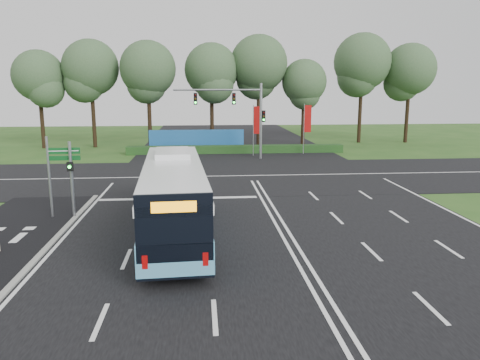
# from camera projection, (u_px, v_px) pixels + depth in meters

# --- Properties ---
(ground) EXTENTS (120.00, 120.00, 0.00)m
(ground) POSITION_uv_depth(u_px,v_px,m) (273.00, 220.00, 23.80)
(ground) COLOR #274E1A
(ground) RESTS_ON ground
(road_main) EXTENTS (20.00, 120.00, 0.04)m
(road_main) POSITION_uv_depth(u_px,v_px,m) (273.00, 220.00, 23.79)
(road_main) COLOR black
(road_main) RESTS_ON ground
(road_cross) EXTENTS (120.00, 14.00, 0.05)m
(road_cross) POSITION_uv_depth(u_px,v_px,m) (249.00, 176.00, 35.52)
(road_cross) COLOR black
(road_cross) RESTS_ON ground
(kerb_strip) EXTENTS (0.25, 18.00, 0.12)m
(kerb_strip) POSITION_uv_depth(u_px,v_px,m) (51.00, 244.00, 20.01)
(kerb_strip) COLOR gray
(kerb_strip) RESTS_ON ground
(city_bus) EXTENTS (3.31, 12.55, 3.57)m
(city_bus) POSITION_uv_depth(u_px,v_px,m) (174.00, 197.00, 21.12)
(city_bus) COLOR #529CC0
(city_bus) RESTS_ON ground
(pedestrian_signal) EXTENTS (0.37, 0.44, 3.98)m
(pedestrian_signal) POSITION_uv_depth(u_px,v_px,m) (71.00, 177.00, 23.77)
(pedestrian_signal) COLOR gray
(pedestrian_signal) RESTS_ON ground
(street_sign) EXTENTS (1.65, 0.17, 4.23)m
(street_sign) POSITION_uv_depth(u_px,v_px,m) (56.00, 167.00, 23.76)
(street_sign) COLOR gray
(street_sign) RESTS_ON ground
(banner_flag_mid) EXTENTS (0.69, 0.31, 4.94)m
(banner_flag_mid) POSITION_uv_depth(u_px,v_px,m) (256.00, 123.00, 45.24)
(banner_flag_mid) COLOR gray
(banner_flag_mid) RESTS_ON ground
(banner_flag_right) EXTENTS (0.72, 0.22, 5.00)m
(banner_flag_right) POSITION_uv_depth(u_px,v_px,m) (307.00, 122.00, 46.46)
(banner_flag_right) COLOR gray
(banner_flag_right) RESTS_ON ground
(traffic_light_gantry) EXTENTS (8.41, 0.28, 7.00)m
(traffic_light_gantry) POSITION_uv_depth(u_px,v_px,m) (242.00, 109.00, 42.93)
(traffic_light_gantry) COLOR gray
(traffic_light_gantry) RESTS_ON ground
(hedge) EXTENTS (22.00, 1.20, 0.80)m
(hedge) POSITION_uv_depth(u_px,v_px,m) (236.00, 149.00, 47.65)
(hedge) COLOR #183814
(hedge) RESTS_ON ground
(blue_hoarding) EXTENTS (10.00, 0.30, 2.20)m
(blue_hoarding) POSITION_uv_depth(u_px,v_px,m) (197.00, 140.00, 49.63)
(blue_hoarding) COLOR #1C599A
(blue_hoarding) RESTS_ON ground
(eucalyptus_row) EXTENTS (48.00, 9.63, 12.94)m
(eucalyptus_row) POSITION_uv_depth(u_px,v_px,m) (242.00, 69.00, 52.62)
(eucalyptus_row) COLOR black
(eucalyptus_row) RESTS_ON ground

